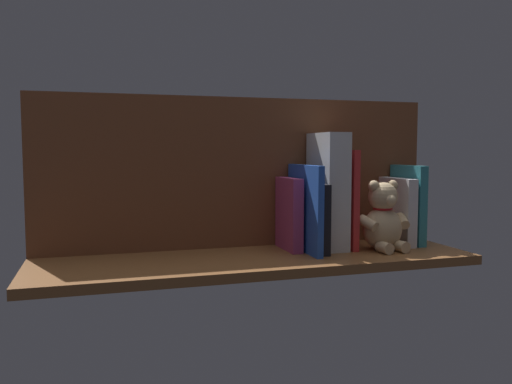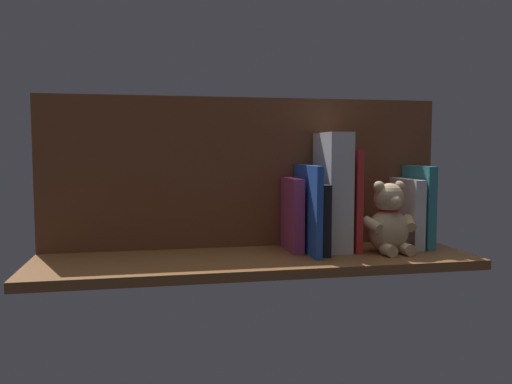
# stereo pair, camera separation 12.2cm
# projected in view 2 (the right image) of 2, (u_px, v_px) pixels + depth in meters

# --- Properties ---
(ground_plane) EXTENTS (1.04, 0.31, 0.02)m
(ground_plane) POSITION_uv_depth(u_px,v_px,m) (256.00, 261.00, 1.23)
(ground_plane) COLOR brown
(shelf_back_panel) EXTENTS (1.04, 0.02, 0.39)m
(shelf_back_panel) POSITION_uv_depth(u_px,v_px,m) (246.00, 173.00, 1.34)
(shelf_back_panel) COLOR brown
(shelf_back_panel) RESTS_ON ground_plane
(book_0) EXTENTS (0.02, 0.15, 0.21)m
(book_0) POSITION_uv_depth(u_px,v_px,m) (418.00, 206.00, 1.36)
(book_0) COLOR teal
(book_0) RESTS_ON ground_plane
(book_1) EXTENTS (0.03, 0.15, 0.18)m
(book_1) POSITION_uv_depth(u_px,v_px,m) (407.00, 213.00, 1.35)
(book_1) COLOR silver
(book_1) RESTS_ON ground_plane
(teddy_bear) EXTENTS (0.14, 0.12, 0.18)m
(teddy_bear) POSITION_uv_depth(u_px,v_px,m) (389.00, 221.00, 1.27)
(teddy_bear) COLOR #D1B284
(teddy_bear) RESTS_ON ground_plane
(book_2) EXTENTS (0.02, 0.15, 0.25)m
(book_2) POSITION_uv_depth(u_px,v_px,m) (349.00, 200.00, 1.32)
(book_2) COLOR red
(book_2) RESTS_ON ground_plane
(dictionary_thick_white) EXTENTS (0.06, 0.15, 0.29)m
(dictionary_thick_white) POSITION_uv_depth(u_px,v_px,m) (332.00, 191.00, 1.31)
(dictionary_thick_white) COLOR silver
(dictionary_thick_white) RESTS_ON ground_plane
(book_3) EXTENTS (0.02, 0.18, 0.17)m
(book_3) POSITION_uv_depth(u_px,v_px,m) (316.00, 217.00, 1.29)
(book_3) COLOR black
(book_3) RESTS_ON ground_plane
(book_4) EXTENTS (0.02, 0.20, 0.21)m
(book_4) POSITION_uv_depth(u_px,v_px,m) (307.00, 209.00, 1.27)
(book_4) COLOR blue
(book_4) RESTS_ON ground_plane
(book_5) EXTENTS (0.03, 0.13, 0.18)m
(book_5) POSITION_uv_depth(u_px,v_px,m) (292.00, 214.00, 1.30)
(book_5) COLOR #B23F72
(book_5) RESTS_ON ground_plane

